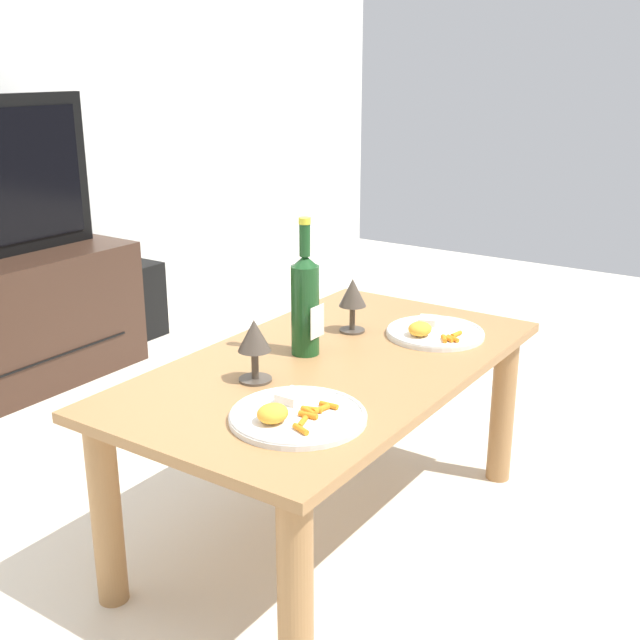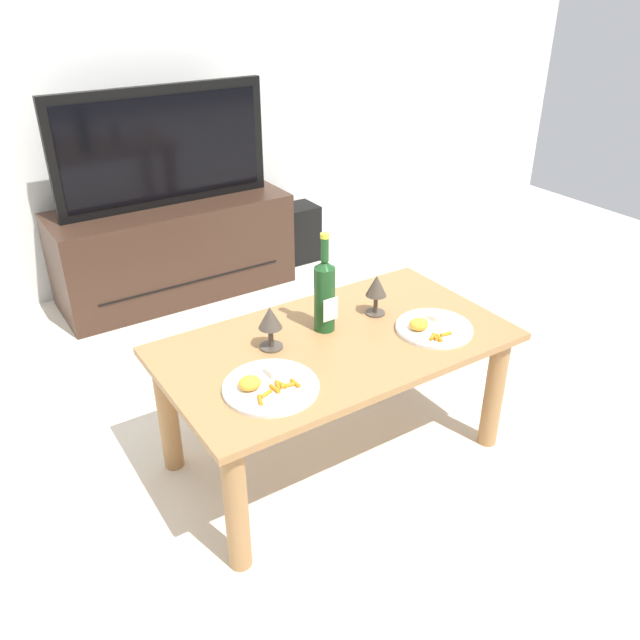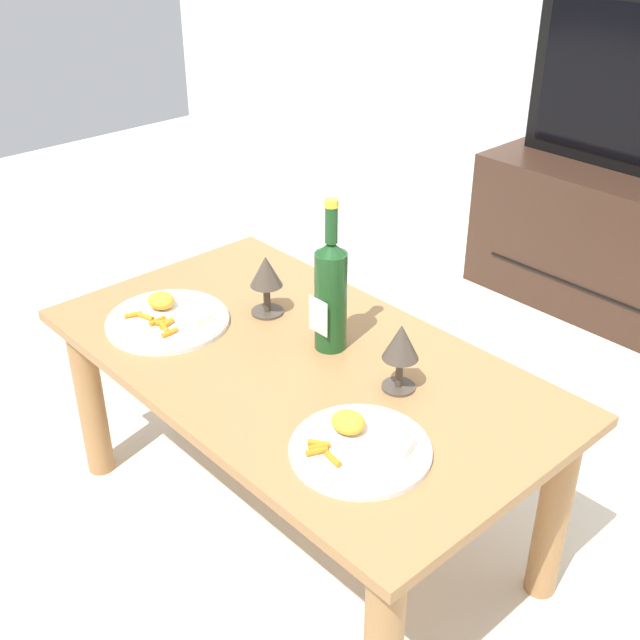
{
  "view_description": "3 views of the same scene",
  "coord_description": "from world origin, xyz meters",
  "px_view_note": "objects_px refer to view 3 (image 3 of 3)",
  "views": [
    {
      "loc": [
        -1.54,
        -1.01,
        1.2
      ],
      "look_at": [
        0.03,
        0.05,
        0.58
      ],
      "focal_mm": 44.37,
      "sensor_mm": 36.0,
      "label": 1
    },
    {
      "loc": [
        -1.06,
        -1.53,
        1.6
      ],
      "look_at": [
        -0.02,
        0.06,
        0.54
      ],
      "focal_mm": 36.33,
      "sensor_mm": 36.0,
      "label": 2
    },
    {
      "loc": [
        1.14,
        -0.98,
        1.45
      ],
      "look_at": [
        0.03,
        0.04,
        0.58
      ],
      "focal_mm": 45.55,
      "sensor_mm": 36.0,
      "label": 3
    }
  ],
  "objects_px": {
    "wine_bottle": "(331,292)",
    "goblet_right": "(401,345)",
    "dinner_plate_right": "(360,446)",
    "goblet_left": "(266,275)",
    "dining_table": "(299,392)",
    "dinner_plate_left": "(168,319)"
  },
  "relations": [
    {
      "from": "wine_bottle",
      "to": "goblet_right",
      "type": "height_order",
      "value": "wine_bottle"
    },
    {
      "from": "wine_bottle",
      "to": "goblet_right",
      "type": "distance_m",
      "value": 0.22
    },
    {
      "from": "goblet_right",
      "to": "dinner_plate_right",
      "type": "distance_m",
      "value": 0.24
    },
    {
      "from": "wine_bottle",
      "to": "goblet_left",
      "type": "xyz_separation_m",
      "value": [
        -0.21,
        -0.01,
        -0.04
      ]
    },
    {
      "from": "dining_table",
      "to": "dinner_plate_right",
      "type": "bearing_deg",
      "value": -21.65
    },
    {
      "from": "dining_table",
      "to": "dinner_plate_right",
      "type": "xyz_separation_m",
      "value": [
        0.32,
        -0.13,
        0.1
      ]
    },
    {
      "from": "wine_bottle",
      "to": "dinner_plate_left",
      "type": "xyz_separation_m",
      "value": [
        -0.34,
        -0.21,
        -0.13
      ]
    },
    {
      "from": "goblet_left",
      "to": "dinner_plate_right",
      "type": "bearing_deg",
      "value": -21.4
    },
    {
      "from": "dining_table",
      "to": "dinner_plate_left",
      "type": "distance_m",
      "value": 0.36
    },
    {
      "from": "dinner_plate_left",
      "to": "dinner_plate_right",
      "type": "height_order",
      "value": "same"
    },
    {
      "from": "dining_table",
      "to": "wine_bottle",
      "type": "distance_m",
      "value": 0.25
    },
    {
      "from": "goblet_left",
      "to": "wine_bottle",
      "type": "bearing_deg",
      "value": 1.9
    },
    {
      "from": "dining_table",
      "to": "goblet_left",
      "type": "distance_m",
      "value": 0.29
    },
    {
      "from": "goblet_left",
      "to": "dinner_plate_right",
      "type": "relative_size",
      "value": 0.57
    },
    {
      "from": "wine_bottle",
      "to": "dinner_plate_left",
      "type": "relative_size",
      "value": 1.22
    },
    {
      "from": "goblet_left",
      "to": "dinner_plate_right",
      "type": "xyz_separation_m",
      "value": [
        0.52,
        -0.2,
        -0.09
      ]
    },
    {
      "from": "dinner_plate_left",
      "to": "goblet_left",
      "type": "bearing_deg",
      "value": 59.42
    },
    {
      "from": "goblet_right",
      "to": "dinner_plate_right",
      "type": "xyz_separation_m",
      "value": [
        0.09,
        -0.2,
        -0.09
      ]
    },
    {
      "from": "dinner_plate_right",
      "to": "goblet_left",
      "type": "bearing_deg",
      "value": 158.6
    },
    {
      "from": "goblet_right",
      "to": "dinner_plate_right",
      "type": "height_order",
      "value": "goblet_right"
    },
    {
      "from": "dining_table",
      "to": "dinner_plate_right",
      "type": "relative_size",
      "value": 4.41
    },
    {
      "from": "dining_table",
      "to": "dinner_plate_left",
      "type": "bearing_deg",
      "value": -158.81
    }
  ]
}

